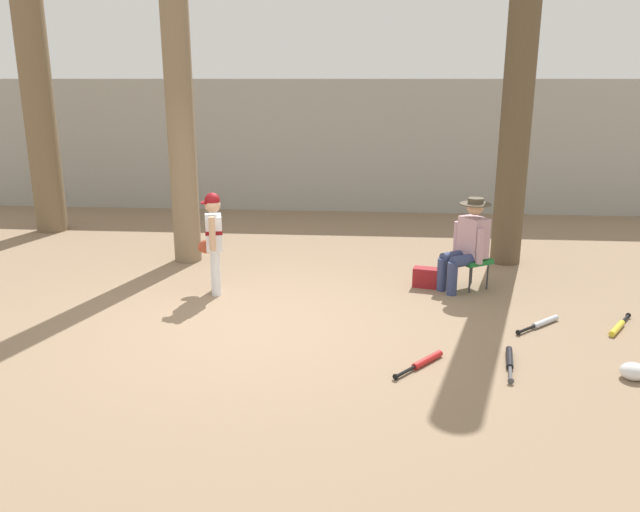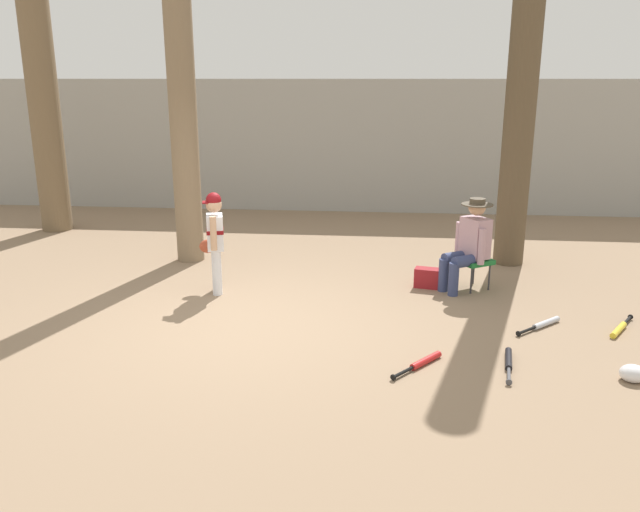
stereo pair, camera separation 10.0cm
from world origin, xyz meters
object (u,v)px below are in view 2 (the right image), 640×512
Objects in this scene: tree_far_left at (46,120)px; bat_yellow_trainer at (620,328)px; batting_helmet_white at (633,374)px; folding_stool at (473,262)px; seated_spectator at (469,242)px; bat_black_composite at (509,362)px; bat_red_barrel at (422,362)px; young_ballplayer at (214,236)px; handbag_beside_stool at (428,278)px; tree_near_player at (181,83)px; tree_behind_spectator at (523,76)px; bat_aluminum_silver at (543,324)px.

bat_yellow_trainer is at bearing -25.45° from tree_far_left.
bat_yellow_trainer is 1.25m from batting_helmet_white.
folding_stool is 0.12× the size of tree_far_left.
seated_spectator is 1.88× the size of bat_yellow_trainer.
bat_black_composite and bat_red_barrel have the same top height.
seated_spectator is at bearing 7.28° from young_ballplayer.
handbag_beside_stool is 0.53× the size of bat_yellow_trainer.
tree_near_player reaches higher than bat_yellow_trainer.
tree_near_player is 4.40× the size of young_ballplayer.
batting_helmet_white is (0.42, -3.84, -2.63)m from tree_behind_spectator.
folding_stool is at bearing -118.36° from tree_behind_spectator.
tree_near_player is 5.82m from bat_aluminum_silver.
young_ballplayer is at bearing -156.28° from tree_behind_spectator.
young_ballplayer is 2.25× the size of bat_aluminum_silver.
bat_yellow_trainer is 0.81m from bat_aluminum_silver.
tree_near_player is 8.98× the size of bat_yellow_trainer.
bat_red_barrel is at bearing -45.95° from tree_near_player.
folding_stool is at bearing 72.04° from bat_red_barrel.
bat_black_composite is 1.26× the size of bat_aluminum_silver.
tree_behind_spectator is at bearing 23.72° from young_ballplayer.
young_ballplayer reaches higher than batting_helmet_white.
tree_near_player is at bearing 163.98° from handbag_beside_stool.
tree_near_player is 16.87× the size of handbag_beside_stool.
seated_spectator is at bearing -14.72° from tree_near_player.
tree_far_left is (-3.02, 1.72, -0.64)m from tree_near_player.
bat_yellow_trainer is at bearing -10.43° from young_ballplayer.
young_ballplayer reaches higher than bat_aluminum_silver.
bat_aluminum_silver is (3.91, -0.82, -0.71)m from young_ballplayer.
handbag_beside_stool is (3.50, -1.01, -2.48)m from tree_near_player.
bat_aluminum_silver is (0.61, -1.29, -0.33)m from folding_stool.
folding_stool is 0.76× the size of bat_black_composite.
tree_near_player is 4.76m from folding_stool.
handbag_beside_stool is at bearing 132.95° from bat_aluminum_silver.
handbag_beside_stool is at bearing 85.15° from bat_red_barrel.
bat_red_barrel is at bearing -153.88° from bat_yellow_trainer.
tree_far_left is (-7.10, 2.72, 1.60)m from folding_stool.
seated_spectator is (4.00, -1.05, -1.97)m from tree_near_player.
tree_behind_spectator is 3.81m from bat_yellow_trainer.
tree_far_left is 8.36m from bat_red_barrel.
bat_red_barrel is 1.05× the size of bat_aluminum_silver.
bat_yellow_trainer is (5.50, -2.33, -2.57)m from tree_near_player.
tree_behind_spectator reaches higher than batting_helmet_white.
young_ballplayer is 1.78× the size of bat_black_composite.
bat_yellow_trainer is at bearing 76.01° from batting_helmet_white.
tree_far_left reaches higher than bat_yellow_trainer.
tree_near_player is at bearing 166.28° from folding_stool.
seated_spectator is at bearing 139.50° from bat_yellow_trainer.
tree_near_player is at bearing 165.28° from seated_spectator.
young_ballplayer is 2.35× the size of folding_stool.
bat_aluminum_silver is (-0.81, 0.05, 0.00)m from bat_yellow_trainer.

